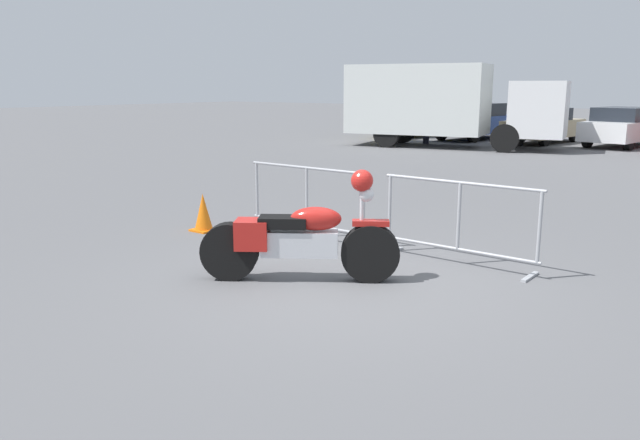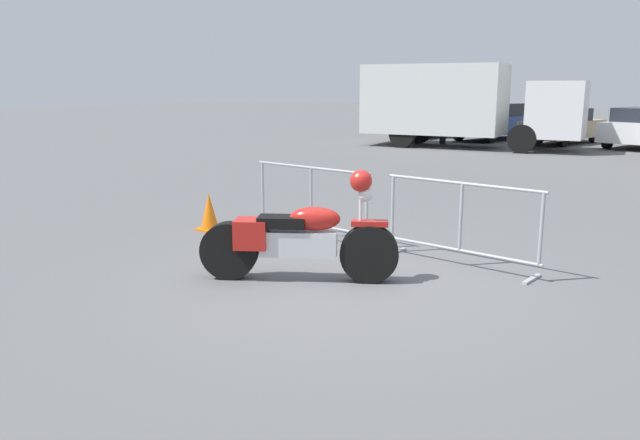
% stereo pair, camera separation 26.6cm
% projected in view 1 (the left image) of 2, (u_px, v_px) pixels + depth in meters
% --- Properties ---
extents(ground_plane, '(120.00, 120.00, 0.00)m').
position_uv_depth(ground_plane, '(346.00, 285.00, 7.12)').
color(ground_plane, '#5B5B5E').
extents(motorcycle, '(2.03, 1.43, 1.31)m').
position_uv_depth(motorcycle, '(299.00, 239.00, 7.18)').
color(motorcycle, black).
rests_on(motorcycle, ground).
extents(crowd_barrier_near, '(2.13, 0.50, 1.07)m').
position_uv_depth(crowd_barrier_near, '(307.00, 201.00, 9.21)').
color(crowd_barrier_near, '#9EA0A5').
rests_on(crowd_barrier_near, ground).
extents(crowd_barrier_far, '(2.13, 0.50, 1.07)m').
position_uv_depth(crowd_barrier_far, '(459.00, 222.00, 7.82)').
color(crowd_barrier_far, '#9EA0A5').
rests_on(crowd_barrier_far, ground).
extents(box_truck, '(7.99, 3.71, 2.98)m').
position_uv_depth(box_truck, '(442.00, 102.00, 22.73)').
color(box_truck, silver).
rests_on(box_truck, ground).
extents(parked_car_yellow, '(2.33, 4.39, 1.42)m').
position_uv_depth(parked_car_yellow, '(415.00, 120.00, 27.78)').
color(parked_car_yellow, yellow).
rests_on(parked_car_yellow, ground).
extents(parked_car_blue, '(2.47, 4.65, 1.50)m').
position_uv_depth(parked_car_blue, '(476.00, 121.00, 26.20)').
color(parked_car_blue, '#284799').
rests_on(parked_car_blue, ground).
extents(parked_car_tan, '(2.25, 4.24, 1.37)m').
position_uv_depth(parked_car_tan, '(543.00, 125.00, 24.53)').
color(parked_car_tan, tan).
rests_on(parked_car_tan, ground).
extents(parked_car_white, '(2.37, 4.47, 1.44)m').
position_uv_depth(parked_car_white, '(623.00, 127.00, 23.15)').
color(parked_car_white, white).
rests_on(parked_car_white, ground).
extents(pedestrian, '(0.47, 0.47, 1.69)m').
position_uv_depth(pedestrian, '(427.00, 120.00, 24.21)').
color(pedestrian, '#262838').
rests_on(pedestrian, ground).
extents(traffic_cone, '(0.34, 0.34, 0.59)m').
position_uv_depth(traffic_cone, '(203.00, 213.00, 9.71)').
color(traffic_cone, orange).
rests_on(traffic_cone, ground).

